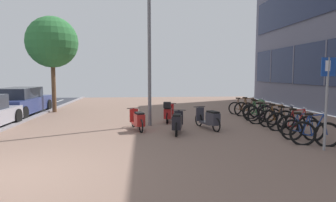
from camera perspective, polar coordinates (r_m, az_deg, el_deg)
The scene contains 19 objects.
ground at distance 6.33m, azimuth -17.61°, elevation -14.37°, with size 21.00×40.00×0.13m.
bicycle_rack_00 at distance 9.47m, azimuth 26.87°, elevation -5.72°, with size 1.34×0.57×1.02m.
bicycle_rack_01 at distance 10.10m, azimuth 24.92°, elevation -5.11°, with size 1.31×0.47×0.95m.
bicycle_rack_02 at distance 10.82m, azimuth 24.12°, elevation -4.35°, with size 1.32×0.51×0.99m.
bicycle_rack_03 at distance 11.41m, azimuth 22.13°, elevation -3.77°, with size 1.34×0.49×1.00m.
bicycle_rack_04 at distance 12.03m, azimuth 20.52°, elevation -3.27°, with size 1.32×0.53×0.99m.
bicycle_rack_05 at distance 12.60m, azimuth 18.44°, elevation -2.82°, with size 1.33×0.56×0.99m.
bicycle_rack_06 at distance 13.27m, azimuth 17.40°, elevation -2.34°, with size 1.22×0.82×1.03m.
bicycle_rack_07 at distance 14.00m, azimuth 17.11°, elevation -1.97°, with size 1.29×0.59×1.00m.
bicycle_rack_08 at distance 14.61m, azimuth 15.56°, elevation -1.60°, with size 1.26×0.85×1.03m.
bicycle_rack_09 at distance 15.24m, azimuth 14.21°, elevation -1.39°, with size 1.21×0.66×0.94m.
scooter_near at distance 10.12m, azimuth 1.84°, elevation -4.28°, with size 0.64×1.69×0.78m.
scooter_mid at distance 11.02m, azimuth 8.12°, elevation -3.51°, with size 0.80×1.75×0.82m.
scooter_far at distance 10.78m, azimuth -5.93°, elevation -3.75°, with size 0.71×1.65×0.79m.
scooter_extra at distance 12.46m, azimuth 0.08°, elevation -2.26°, with size 0.68×1.76×0.95m.
parked_car_far at distance 16.50m, azimuth -27.06°, elevation -0.15°, with size 1.90×4.44×1.38m.
parking_sign at distance 8.88m, azimuth 28.74°, elevation 1.28°, with size 0.40×0.07×2.52m.
lamp_post at distance 11.68m, azimuth -3.68°, elevation 10.97°, with size 0.20×0.52×5.81m.
street_tree at distance 16.96m, azimuth -21.81°, elevation 10.63°, with size 2.71×2.71×5.12m.
Camera 1 is at (2.79, -5.81, 2.09)m, focal length 31.05 mm.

